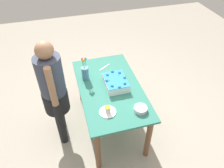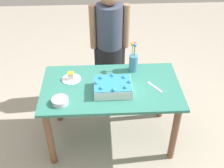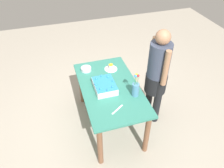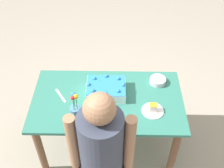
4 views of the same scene
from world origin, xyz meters
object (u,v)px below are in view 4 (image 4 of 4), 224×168
at_px(flower_vase, 76,113).
at_px(fruit_bowl, 158,81).
at_px(sheet_cake, 106,89).
at_px(person_standing, 102,159).
at_px(serving_plate_with_slice, 153,109).
at_px(cake_knife, 61,96).

distance_m(flower_vase, fruit_bowl, 0.89).
bearing_deg(sheet_cake, person_standing, -90.21).
height_order(sheet_cake, serving_plate_with_slice, sheet_cake).
height_order(serving_plate_with_slice, person_standing, person_standing).
xyz_separation_m(serving_plate_with_slice, fruit_bowl, (0.08, 0.37, 0.00)).
relative_size(sheet_cake, person_standing, 0.24).
height_order(serving_plate_with_slice, fruit_bowl, serving_plate_with_slice).
bearing_deg(sheet_cake, cake_knife, -173.98).
bearing_deg(flower_vase, cake_knife, 121.30).
distance_m(sheet_cake, cake_knife, 0.43).
distance_m(sheet_cake, serving_plate_with_slice, 0.47).
bearing_deg(cake_knife, serving_plate_with_slice, 44.96).
bearing_deg(fruit_bowl, serving_plate_with_slice, -102.04).
relative_size(flower_vase, person_standing, 0.23).
xyz_separation_m(sheet_cake, cake_knife, (-0.42, -0.04, -0.05)).
bearing_deg(cake_knife, person_standing, -3.62).
height_order(sheet_cake, fruit_bowl, sheet_cake).
relative_size(serving_plate_with_slice, fruit_bowl, 1.26).
distance_m(sheet_cake, person_standing, 0.77).
bearing_deg(serving_plate_with_slice, flower_vase, -168.44).
relative_size(fruit_bowl, person_standing, 0.10).
bearing_deg(flower_vase, fruit_bowl, 34.37).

